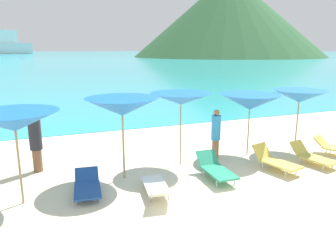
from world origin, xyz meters
name	(u,v)px	position (x,y,z in m)	size (l,w,h in m)	color
ground_plane	(132,125)	(0.00, 10.00, -0.15)	(50.00, 100.00, 0.30)	beige
ocean_water	(45,54)	(0.00, 228.63, 0.01)	(650.00, 440.00, 0.02)	#2DADBC
headland_hill	(228,16)	(72.58, 120.33, 16.99)	(80.94, 80.94, 33.98)	#2D5B33
umbrella_0	(14,121)	(-4.61, 2.61, 1.98)	(2.03, 2.03, 2.20)	#9E7F59
umbrella_1	(122,107)	(-2.02, 3.24, 2.03)	(2.15, 2.15, 2.28)	#9E7F59
umbrella_2	(181,99)	(-0.12, 3.68, 2.08)	(2.02, 2.02, 2.26)	#9E7F59
umbrella_3	(250,102)	(2.43, 3.76, 1.82)	(2.11, 2.11, 2.08)	#9E7F59
umbrella_4	(299,96)	(4.35, 3.60, 1.93)	(1.93, 1.93, 2.15)	#9E7F59
lounge_chair_0	(275,160)	(2.33, 2.22, 0.30)	(0.92, 1.55, 0.68)	#D8BF4C
lounge_chair_1	(335,147)	(5.14, 2.57, 0.30)	(1.16, 1.52, 0.59)	#D8BF4C
lounge_chair_2	(312,156)	(3.78, 2.22, 0.26)	(0.82, 1.53, 0.60)	#D8BF4C
lounge_chair_3	(157,187)	(-1.55, 1.82, 0.23)	(0.74, 1.67, 0.49)	white
lounge_chair_4	(87,186)	(-3.13, 2.57, 0.22)	(0.78, 1.49, 0.47)	#1E478C
lounge_chair_5	(216,168)	(0.35, 2.27, 0.30)	(0.66, 1.53, 0.63)	#268C66
beachgoer_0	(36,141)	(-4.28, 4.68, 0.93)	(0.35, 0.35, 1.77)	brown
beachgoer_1	(216,133)	(1.22, 3.85, 0.87)	(0.30, 0.30, 1.63)	#A3704C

